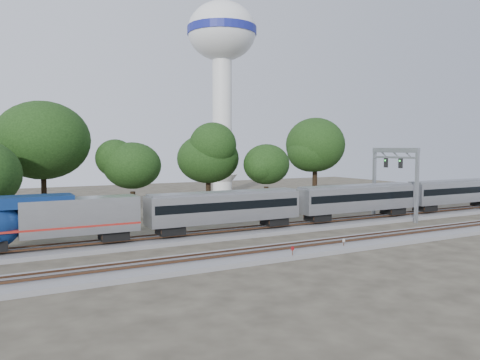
% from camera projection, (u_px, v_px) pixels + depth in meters
% --- Properties ---
extents(ground, '(160.00, 160.00, 0.00)m').
position_uv_depth(ground, '(219.00, 250.00, 42.94)').
color(ground, '#383328').
rests_on(ground, ground).
extents(track_far, '(160.00, 5.00, 0.73)m').
position_uv_depth(track_far, '(194.00, 237.00, 48.20)').
color(track_far, slate).
rests_on(track_far, ground).
extents(track_near, '(160.00, 5.00, 0.73)m').
position_uv_depth(track_near, '(239.00, 257.00, 39.41)').
color(track_near, slate).
rests_on(track_near, ground).
extents(train, '(125.62, 3.06, 4.51)m').
position_uv_depth(train, '(456.00, 191.00, 67.16)').
color(train, '#B3B5BA').
rests_on(train, ground).
extents(switch_stand_red, '(0.36, 0.12, 1.15)m').
position_uv_depth(switch_stand_red, '(292.00, 251.00, 39.17)').
color(switch_stand_red, '#512D19').
rests_on(switch_stand_red, ground).
extents(switch_stand_white, '(0.34, 0.09, 1.06)m').
position_uv_depth(switch_stand_white, '(344.00, 243.00, 42.95)').
color(switch_stand_white, '#512D19').
rests_on(switch_stand_white, ground).
extents(switch_lever, '(0.57, 0.44, 0.30)m').
position_uv_depth(switch_lever, '(330.00, 251.00, 41.81)').
color(switch_lever, '#512D19').
rests_on(switch_lever, ground).
extents(water_tower, '(13.99, 13.99, 38.72)m').
position_uv_depth(water_tower, '(222.00, 52.00, 94.51)').
color(water_tower, silver).
rests_on(water_tower, ground).
extents(signal_gantry, '(0.65, 7.72, 9.38)m').
position_uv_depth(signal_gantry, '(395.00, 167.00, 61.14)').
color(signal_gantry, gray).
rests_on(signal_gantry, ground).
extents(tree_3, '(10.46, 10.46, 14.74)m').
position_uv_depth(tree_3, '(43.00, 141.00, 56.92)').
color(tree_3, black).
rests_on(tree_3, ground).
extents(tree_4, '(7.26, 7.26, 10.23)m').
position_uv_depth(tree_4, '(132.00, 166.00, 58.91)').
color(tree_4, black).
rests_on(tree_4, ground).
extents(tree_5, '(7.94, 7.94, 11.19)m').
position_uv_depth(tree_5, '(208.00, 159.00, 68.90)').
color(tree_5, black).
rests_on(tree_5, ground).
extents(tree_6, '(7.13, 7.13, 10.05)m').
position_uv_depth(tree_6, '(266.00, 164.00, 67.14)').
color(tree_6, black).
rests_on(tree_6, ground).
extents(tree_7, '(10.05, 10.05, 14.17)m').
position_uv_depth(tree_7, '(315.00, 145.00, 82.63)').
color(tree_7, black).
rests_on(tree_7, ground).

